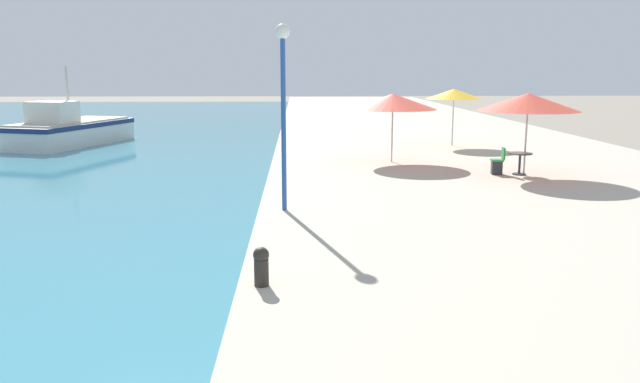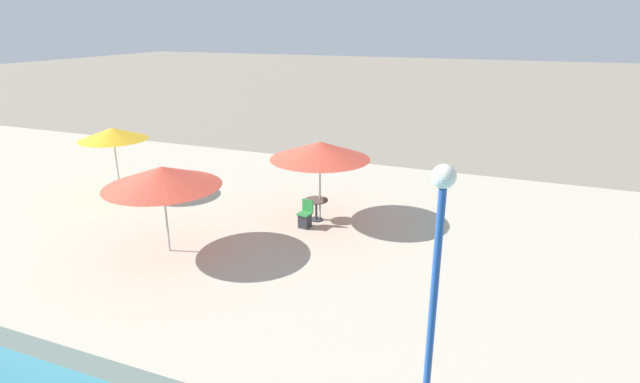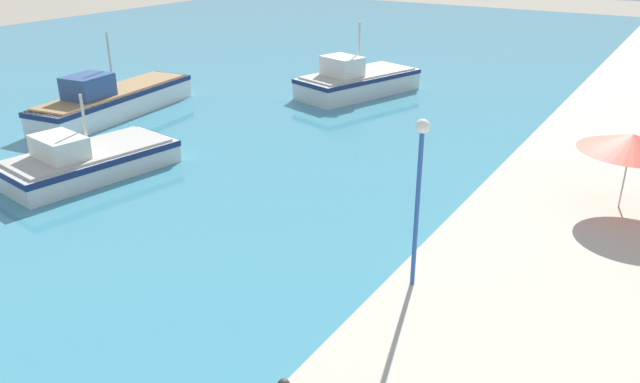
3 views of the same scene
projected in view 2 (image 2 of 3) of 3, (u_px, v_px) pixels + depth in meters
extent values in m
cylinder|color=#B7B7B7|center=(320.00, 187.00, 16.83)|extent=(0.06, 0.06, 2.30)
cone|color=#E04C38|center=(320.00, 150.00, 16.41)|extent=(3.34, 3.34, 0.58)
cylinder|color=#B7B7B7|center=(166.00, 217.00, 14.48)|extent=(0.06, 0.06, 2.16)
cone|color=#E04C38|center=(162.00, 177.00, 14.08)|extent=(3.34, 3.34, 0.58)
cylinder|color=#B7B7B7|center=(117.00, 165.00, 19.45)|extent=(0.06, 0.06, 2.31)
cone|color=yellow|center=(113.00, 134.00, 19.05)|extent=(2.60, 2.60, 0.46)
cylinder|color=#333338|center=(316.00, 219.00, 17.11)|extent=(0.44, 0.44, 0.04)
cylinder|color=#333338|center=(316.00, 210.00, 17.01)|extent=(0.08, 0.08, 0.70)
cylinder|color=#4C4742|center=(316.00, 200.00, 16.89)|extent=(0.80, 0.80, 0.04)
cube|color=#2D2D33|center=(305.00, 221.00, 16.43)|extent=(0.38, 0.38, 0.45)
cube|color=#2D8E42|center=(305.00, 214.00, 16.35)|extent=(0.45, 0.45, 0.06)
cube|color=#2D8E42|center=(308.00, 205.00, 16.44)|extent=(0.12, 0.40, 0.40)
cylinder|color=#28519E|center=(432.00, 316.00, 7.77)|extent=(0.12, 0.12, 4.20)
sphere|color=white|center=(444.00, 176.00, 7.03)|extent=(0.36, 0.36, 0.36)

